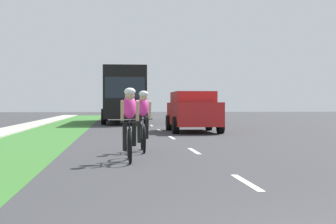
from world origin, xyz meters
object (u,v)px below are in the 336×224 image
object	(u,v)px
cyclist_lead	(130,124)
cyclist_trailing	(143,120)
bus_black	(124,93)
suv_red	(193,111)

from	to	relation	value
cyclist_lead	cyclist_trailing	xyz separation A→B (m)	(0.41, 2.37, 0.00)
cyclist_lead	bus_black	distance (m)	24.46
cyclist_trailing	bus_black	bearing A→B (deg)	90.50
cyclist_trailing	cyclist_lead	bearing A→B (deg)	-99.86
cyclist_lead	suv_red	bearing A→B (deg)	75.38
cyclist_lead	cyclist_trailing	size ratio (longest dim) A/B	1.00
cyclist_trailing	bus_black	distance (m)	22.10
cyclist_lead	cyclist_trailing	world-z (taller)	same
suv_red	cyclist_lead	bearing A→B (deg)	-104.62
cyclist_lead	cyclist_trailing	distance (m)	2.40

